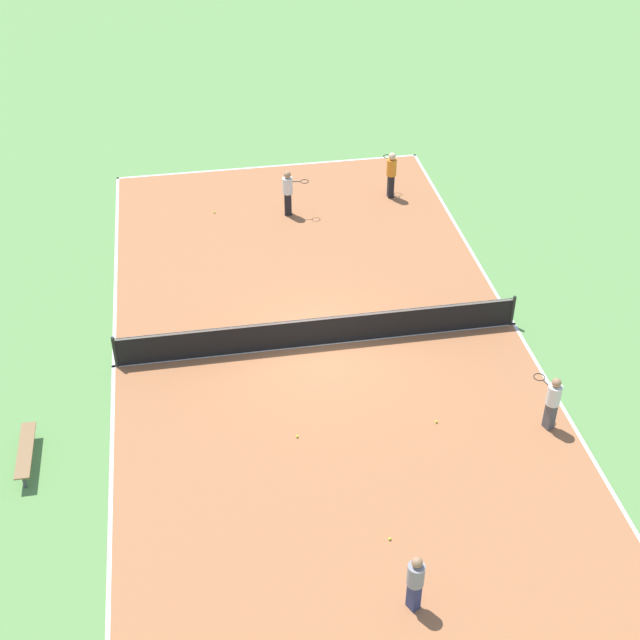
{
  "coord_description": "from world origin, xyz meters",
  "views": [
    {
      "loc": [
        3.47,
        20.05,
        15.82
      ],
      "look_at": [
        0.0,
        0.0,
        0.9
      ],
      "focal_mm": 50.0,
      "sensor_mm": 36.0,
      "label": 1
    }
  ],
  "objects_px": {
    "player_center_orange": "(391,172)",
    "player_near_white": "(288,190)",
    "tennis_ball_right_alley": "(297,436)",
    "player_baseline_gray": "(415,580)",
    "tennis_ball_far_baseline": "(214,212)",
    "tennis_ball_left_sideline": "(390,539)",
    "player_far_white": "(553,400)",
    "tennis_ball_near_net": "(436,422)",
    "tennis_net": "(320,330)",
    "bench": "(26,451)"
  },
  "relations": [
    {
      "from": "tennis_ball_near_net",
      "to": "tennis_net",
      "type": "bearing_deg",
      "value": -57.45
    },
    {
      "from": "tennis_ball_left_sideline",
      "to": "tennis_ball_right_alley",
      "type": "distance_m",
      "value": 3.94
    },
    {
      "from": "player_center_orange",
      "to": "player_far_white",
      "type": "xyz_separation_m",
      "value": [
        -1.11,
        12.78,
        -0.1
      ]
    },
    {
      "from": "player_baseline_gray",
      "to": "player_near_white",
      "type": "bearing_deg",
      "value": -24.54
    },
    {
      "from": "tennis_ball_far_baseline",
      "to": "tennis_ball_right_alley",
      "type": "relative_size",
      "value": 1.0
    },
    {
      "from": "tennis_net",
      "to": "player_baseline_gray",
      "type": "bearing_deg",
      "value": 92.42
    },
    {
      "from": "player_far_white",
      "to": "tennis_ball_far_baseline",
      "type": "xyz_separation_m",
      "value": [
        7.62,
        -12.64,
        -0.89
      ]
    },
    {
      "from": "player_near_white",
      "to": "player_far_white",
      "type": "height_order",
      "value": "player_near_white"
    },
    {
      "from": "player_baseline_gray",
      "to": "tennis_ball_right_alley",
      "type": "height_order",
      "value": "player_baseline_gray"
    },
    {
      "from": "player_center_orange",
      "to": "tennis_ball_right_alley",
      "type": "distance_m",
      "value": 13.22
    },
    {
      "from": "player_far_white",
      "to": "tennis_ball_near_net",
      "type": "bearing_deg",
      "value": 58.78
    },
    {
      "from": "player_center_orange",
      "to": "player_far_white",
      "type": "relative_size",
      "value": 1.1
    },
    {
      "from": "bench",
      "to": "tennis_ball_far_baseline",
      "type": "bearing_deg",
      "value": 154.87
    },
    {
      "from": "player_far_white",
      "to": "tennis_ball_right_alley",
      "type": "xyz_separation_m",
      "value": [
        6.42,
        -0.71,
        -0.89
      ]
    },
    {
      "from": "player_near_white",
      "to": "tennis_ball_far_baseline",
      "type": "bearing_deg",
      "value": 175.69
    },
    {
      "from": "bench",
      "to": "player_center_orange",
      "type": "xyz_separation_m",
      "value": [
        -11.98,
        -11.79,
        0.65
      ]
    },
    {
      "from": "tennis_ball_far_baseline",
      "to": "tennis_ball_left_sideline",
      "type": "xyz_separation_m",
      "value": [
        -2.75,
        15.55,
        0.0
      ]
    },
    {
      "from": "tennis_net",
      "to": "bench",
      "type": "relative_size",
      "value": 5.94
    },
    {
      "from": "player_near_white",
      "to": "tennis_ball_left_sideline",
      "type": "distance_m",
      "value": 15.05
    },
    {
      "from": "tennis_ball_near_net",
      "to": "player_baseline_gray",
      "type": "bearing_deg",
      "value": 69.22
    },
    {
      "from": "player_center_orange",
      "to": "tennis_ball_left_sideline",
      "type": "bearing_deg",
      "value": 164.2
    },
    {
      "from": "player_near_white",
      "to": "tennis_ball_left_sideline",
      "type": "height_order",
      "value": "player_near_white"
    },
    {
      "from": "player_center_orange",
      "to": "player_near_white",
      "type": "bearing_deg",
      "value": 97.41
    },
    {
      "from": "tennis_net",
      "to": "tennis_ball_near_net",
      "type": "height_order",
      "value": "tennis_net"
    },
    {
      "from": "bench",
      "to": "player_center_orange",
      "type": "relative_size",
      "value": 1.11
    },
    {
      "from": "tennis_net",
      "to": "bench",
      "type": "distance_m",
      "value": 8.61
    },
    {
      "from": "player_center_orange",
      "to": "player_far_white",
      "type": "bearing_deg",
      "value": -177.36
    },
    {
      "from": "player_far_white",
      "to": "tennis_ball_right_alley",
      "type": "relative_size",
      "value": 23.72
    },
    {
      "from": "tennis_ball_left_sideline",
      "to": "player_center_orange",
      "type": "bearing_deg",
      "value": -103.48
    },
    {
      "from": "bench",
      "to": "tennis_ball_right_alley",
      "type": "bearing_deg",
      "value": 87.6
    },
    {
      "from": "tennis_ball_right_alley",
      "to": "player_near_white",
      "type": "bearing_deg",
      "value": -97.09
    },
    {
      "from": "player_near_white",
      "to": "tennis_ball_near_net",
      "type": "xyz_separation_m",
      "value": [
        -2.23,
        11.48,
        -0.94
      ]
    },
    {
      "from": "player_baseline_gray",
      "to": "tennis_ball_far_baseline",
      "type": "bearing_deg",
      "value": -16.01
    },
    {
      "from": "player_far_white",
      "to": "tennis_ball_far_baseline",
      "type": "height_order",
      "value": "player_far_white"
    },
    {
      "from": "player_near_white",
      "to": "player_far_white",
      "type": "xyz_separation_m",
      "value": [
        -5.01,
        12.11,
        -0.05
      ]
    },
    {
      "from": "tennis_ball_near_net",
      "to": "player_far_white",
      "type": "bearing_deg",
      "value": 167.19
    },
    {
      "from": "tennis_ball_right_alley",
      "to": "player_baseline_gray",
      "type": "bearing_deg",
      "value": 106.63
    },
    {
      "from": "player_baseline_gray",
      "to": "tennis_ball_near_net",
      "type": "height_order",
      "value": "player_baseline_gray"
    },
    {
      "from": "tennis_ball_far_baseline",
      "to": "tennis_ball_left_sideline",
      "type": "height_order",
      "value": "same"
    },
    {
      "from": "player_near_white",
      "to": "tennis_ball_right_alley",
      "type": "height_order",
      "value": "player_near_white"
    },
    {
      "from": "tennis_net",
      "to": "player_center_orange",
      "type": "relative_size",
      "value": 6.59
    },
    {
      "from": "tennis_net",
      "to": "player_far_white",
      "type": "relative_size",
      "value": 7.23
    },
    {
      "from": "bench",
      "to": "player_near_white",
      "type": "distance_m",
      "value": 13.76
    },
    {
      "from": "player_baseline_gray",
      "to": "tennis_ball_near_net",
      "type": "relative_size",
      "value": 22.69
    },
    {
      "from": "player_baseline_gray",
      "to": "tennis_ball_far_baseline",
      "type": "xyz_separation_m",
      "value": [
        2.81,
        -17.35,
        -0.84
      ]
    },
    {
      "from": "tennis_ball_far_baseline",
      "to": "tennis_ball_left_sideline",
      "type": "distance_m",
      "value": 15.79
    },
    {
      "from": "tennis_net",
      "to": "bench",
      "type": "bearing_deg",
      "value": 23.45
    },
    {
      "from": "tennis_net",
      "to": "tennis_ball_right_alley",
      "type": "height_order",
      "value": "tennis_net"
    },
    {
      "from": "bench",
      "to": "player_center_orange",
      "type": "height_order",
      "value": "player_center_orange"
    },
    {
      "from": "tennis_ball_far_baseline",
      "to": "tennis_ball_near_net",
      "type": "distance_m",
      "value": 12.95
    }
  ]
}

